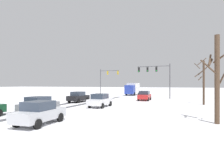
# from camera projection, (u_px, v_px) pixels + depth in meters

# --- Properties ---
(wheel_track_left_lane) EXTENTS (0.86, 32.48, 0.01)m
(wheel_track_left_lane) POSITION_uv_depth(u_px,v_px,m) (83.00, 104.00, 26.70)
(wheel_track_left_lane) COLOR #4C4C51
(wheel_track_left_lane) RESTS_ON ground
(wheel_track_right_lane) EXTENTS (1.03, 32.48, 0.01)m
(wheel_track_right_lane) POSITION_uv_depth(u_px,v_px,m) (67.00, 104.00, 27.59)
(wheel_track_right_lane) COLOR #4C4C51
(wheel_track_right_lane) RESTS_ON ground
(sidewalk_kerb_right) EXTENTS (4.00, 32.48, 0.12)m
(sidewalk_kerb_right) POSITION_uv_depth(u_px,v_px,m) (174.00, 109.00, 21.07)
(sidewalk_kerb_right) COLOR white
(sidewalk_kerb_right) RESTS_ON ground
(traffic_signal_far_left) EXTENTS (4.90, 0.49, 6.50)m
(traffic_signal_far_left) POSITION_uv_depth(u_px,v_px,m) (107.00, 77.00, 47.91)
(traffic_signal_far_left) COLOR #47474C
(traffic_signal_far_left) RESTS_ON ground
(traffic_signal_near_right) EXTENTS (6.13, 0.51, 6.50)m
(traffic_signal_near_right) POSITION_uv_depth(u_px,v_px,m) (156.00, 73.00, 35.82)
(traffic_signal_near_right) COLOR #47474C
(traffic_signal_near_right) RESTS_ON ground
(car_red_lead) EXTENTS (1.89, 4.13, 1.62)m
(car_red_lead) POSITION_uv_depth(u_px,v_px,m) (145.00, 96.00, 32.97)
(car_red_lead) COLOR red
(car_red_lead) RESTS_ON ground
(car_black_second) EXTENTS (1.93, 4.15, 1.62)m
(car_black_second) POSITION_uv_depth(u_px,v_px,m) (78.00, 97.00, 29.80)
(car_black_second) COLOR black
(car_black_second) RESTS_ON ground
(car_white_third) EXTENTS (1.84, 4.10, 1.62)m
(car_white_third) POSITION_uv_depth(u_px,v_px,m) (100.00, 100.00, 23.50)
(car_white_third) COLOR silver
(car_white_third) RESTS_ON ground
(car_grey_fourth) EXTENTS (1.84, 4.10, 1.62)m
(car_grey_fourth) POSITION_uv_depth(u_px,v_px,m) (39.00, 105.00, 18.24)
(car_grey_fourth) COLOR slate
(car_grey_fourth) RESTS_ON ground
(car_silver_fifth) EXTENTS (2.02, 4.19, 1.62)m
(car_silver_fifth) POSITION_uv_depth(u_px,v_px,m) (40.00, 113.00, 13.41)
(car_silver_fifth) COLOR #B7BABF
(car_silver_fifth) RESTS_ON ground
(box_truck_delivery) EXTENTS (2.37, 7.43, 3.02)m
(box_truck_delivery) POSITION_uv_depth(u_px,v_px,m) (133.00, 89.00, 48.62)
(box_truck_delivery) COLOR #233899
(box_truck_delivery) RESTS_ON ground
(bare_tree_sidewalk_near) EXTENTS (2.32, 2.31, 6.27)m
(bare_tree_sidewalk_near) POSITION_uv_depth(u_px,v_px,m) (217.00, 77.00, 13.61)
(bare_tree_sidewalk_near) COLOR #4C3828
(bare_tree_sidewalk_near) RESTS_ON ground
(bare_tree_sidewalk_mid) EXTENTS (1.95, 2.28, 6.42)m
(bare_tree_sidewalk_mid) POSITION_uv_depth(u_px,v_px,m) (203.00, 81.00, 26.06)
(bare_tree_sidewalk_mid) COLOR #423023
(bare_tree_sidewalk_mid) RESTS_ON ground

